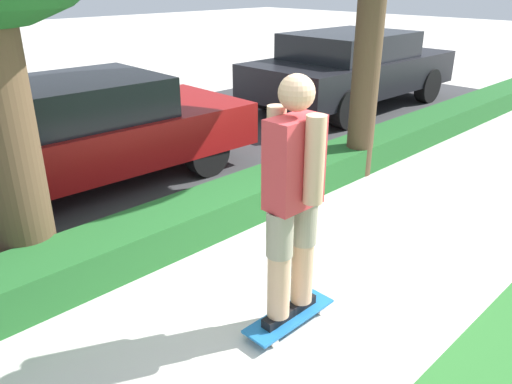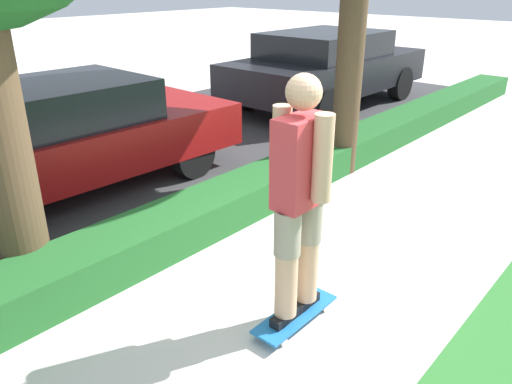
# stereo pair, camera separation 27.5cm
# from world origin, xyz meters

# --- Properties ---
(ground_plane) EXTENTS (60.00, 60.00, 0.00)m
(ground_plane) POSITION_xyz_m (0.00, 0.00, 0.00)
(ground_plane) COLOR beige
(street_asphalt) EXTENTS (18.18, 5.00, 0.01)m
(street_asphalt) POSITION_xyz_m (0.00, 4.20, 0.00)
(street_asphalt) COLOR #38383A
(street_asphalt) RESTS_ON ground_plane
(hedge_row) EXTENTS (18.18, 0.60, 0.37)m
(hedge_row) POSITION_xyz_m (0.00, 1.60, 0.18)
(hedge_row) COLOR #236028
(hedge_row) RESTS_ON ground_plane
(skateboard) EXTENTS (0.77, 0.24, 0.08)m
(skateboard) POSITION_xyz_m (-0.44, -0.03, 0.07)
(skateboard) COLOR #1E6BAD
(skateboard) RESTS_ON ground_plane
(skater_person) EXTENTS (0.51, 0.46, 1.79)m
(skater_person) POSITION_xyz_m (-0.44, -0.03, 1.04)
(skater_person) COLOR black
(skater_person) RESTS_ON skateboard
(parked_car_middle) EXTENTS (4.36, 1.87, 1.33)m
(parked_car_middle) POSITION_xyz_m (-0.28, 3.59, 0.70)
(parked_car_middle) COLOR maroon
(parked_car_middle) RESTS_ON ground_plane
(parked_car_rear) EXTENTS (4.56, 2.08, 1.44)m
(parked_car_rear) POSITION_xyz_m (5.56, 3.76, 0.77)
(parked_car_rear) COLOR black
(parked_car_rear) RESTS_ON ground_plane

